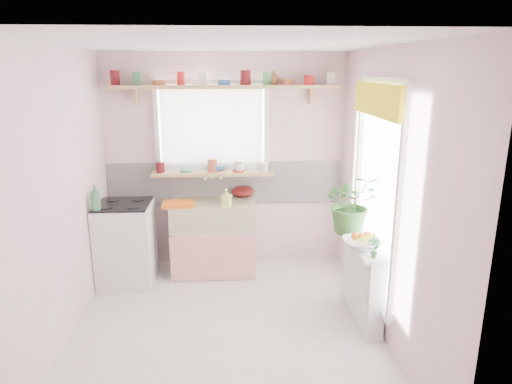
{
  "coord_description": "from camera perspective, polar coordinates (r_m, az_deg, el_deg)",
  "views": [
    {
      "loc": [
        0.07,
        -3.7,
        2.32
      ],
      "look_at": [
        0.3,
        0.55,
        1.16
      ],
      "focal_mm": 32.0,
      "sensor_mm": 36.0,
      "label": 1
    }
  ],
  "objects": [
    {
      "name": "cooker_bottle",
      "position": [
        4.91,
        -19.46,
        -0.67
      ],
      "size": [
        0.14,
        0.14,
        0.27
      ],
      "primitive_type": "imported",
      "rotation": [
        0.0,
        0.0,
        0.4
      ],
      "color": "#3F7F51",
      "rests_on": "cooker"
    },
    {
      "name": "pine_shelf",
      "position": [
        5.18,
        -4.0,
        12.99
      ],
      "size": [
        2.52,
        0.24,
        0.04
      ],
      "primitive_type": "cube",
      "color": "tan",
      "rests_on": "room"
    },
    {
      "name": "herb_pot",
      "position": [
        3.97,
        14.53,
        -6.74
      ],
      "size": [
        0.11,
        0.09,
        0.19
      ],
      "primitive_type": "imported",
      "rotation": [
        0.0,
        0.0,
        0.21
      ],
      "color": "#245B26",
      "rests_on": "radiator_ledge"
    },
    {
      "name": "sill_crockery",
      "position": [
        5.3,
        -5.45,
        3.16
      ],
      "size": [
        1.35,
        0.11,
        0.12
      ],
      "color": "#590F14",
      "rests_on": "windowsill"
    },
    {
      "name": "shelf_crockery",
      "position": [
        5.17,
        -4.02,
        13.82
      ],
      "size": [
        2.47,
        0.11,
        0.12
      ],
      "color": "#590F14",
      "rests_on": "pine_shelf"
    },
    {
      "name": "windowsill",
      "position": [
        5.32,
        -5.43,
        2.35
      ],
      "size": [
        1.4,
        0.22,
        0.04
      ],
      "primitive_type": "cube",
      "color": "tan",
      "rests_on": "room"
    },
    {
      "name": "room",
      "position": [
        4.7,
        4.17,
        3.53
      ],
      "size": [
        3.2,
        3.2,
        3.2
      ],
      "color": "silver",
      "rests_on": "ground"
    },
    {
      "name": "radiator_ledge",
      "position": [
        4.52,
        13.18,
        -10.37
      ],
      "size": [
        0.22,
        0.95,
        0.78
      ],
      "color": "white",
      "rests_on": "ground"
    },
    {
      "name": "soap_bottle_sink",
      "position": [
        4.99,
        -3.7,
        -0.73
      ],
      "size": [
        0.12,
        0.12,
        0.2
      ],
      "primitive_type": "imported",
      "rotation": [
        0.0,
        0.0,
        -0.4
      ],
      "color": "#E2FA6F",
      "rests_on": "sink_unit"
    },
    {
      "name": "sill_cup",
      "position": [
        5.28,
        -2.19,
        3.12
      ],
      "size": [
        0.17,
        0.17,
        0.11
      ],
      "primitive_type": "imported",
      "rotation": [
        0.0,
        0.0,
        -0.37
      ],
      "color": "beige",
      "rests_on": "windowsill"
    },
    {
      "name": "jade_plant",
      "position": [
        4.45,
        11.86,
        -1.36
      ],
      "size": [
        0.58,
        0.51,
        0.6
      ],
      "primitive_type": "imported",
      "rotation": [
        0.0,
        0.0,
        0.09
      ],
      "color": "#336327",
      "rests_on": "radiator_ledge"
    },
    {
      "name": "sink_unit",
      "position": [
        5.34,
        -5.31,
        -5.52
      ],
      "size": [
        0.95,
        0.65,
        1.11
      ],
      "color": "white",
      "rests_on": "ground"
    },
    {
      "name": "shelf_vase",
      "position": [
        5.25,
        2.15,
        14.09
      ],
      "size": [
        0.18,
        0.18,
        0.15
      ],
      "primitive_type": "imported",
      "rotation": [
        0.0,
        0.0,
        -0.3
      ],
      "color": "#AC6335",
      "rests_on": "pine_shelf"
    },
    {
      "name": "colander",
      "position": [
        5.39,
        -1.63,
        0.09
      ],
      "size": [
        0.36,
        0.36,
        0.12
      ],
      "primitive_type": "ellipsoid",
      "rotation": [
        0.0,
        0.0,
        -0.42
      ],
      "color": "#510E0E",
      "rests_on": "sink_unit"
    },
    {
      "name": "sill_bowl",
      "position": [
        5.36,
        -5.08,
        3.06
      ],
      "size": [
        0.25,
        0.25,
        0.07
      ],
      "primitive_type": "imported",
      "rotation": [
        0.0,
        0.0,
        0.17
      ],
      "color": "#325EA4",
      "rests_on": "windowsill"
    },
    {
      "name": "fruit",
      "position": [
        4.16,
        13.12,
        -5.47
      ],
      "size": [
        0.2,
        0.14,
        0.1
      ],
      "color": "orange",
      "rests_on": "fruit_bowl"
    },
    {
      "name": "fruit_bowl",
      "position": [
        4.18,
        13.02,
        -6.3
      ],
      "size": [
        0.34,
        0.34,
        0.08
      ],
      "primitive_type": "imported",
      "rotation": [
        0.0,
        0.0,
        0.03
      ],
      "color": "silver",
      "rests_on": "radiator_ledge"
    },
    {
      "name": "cooker",
      "position": [
        5.23,
        -15.92,
        -6.19
      ],
      "size": [
        0.58,
        0.58,
        0.93
      ],
      "color": "white",
      "rests_on": "ground"
    },
    {
      "name": "dish_tray",
      "position": [
        5.12,
        -9.68,
        -1.49
      ],
      "size": [
        0.37,
        0.28,
        0.04
      ],
      "primitive_type": "cube",
      "rotation": [
        0.0,
        0.0,
        0.05
      ],
      "color": "orange",
      "rests_on": "sink_unit"
    }
  ]
}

